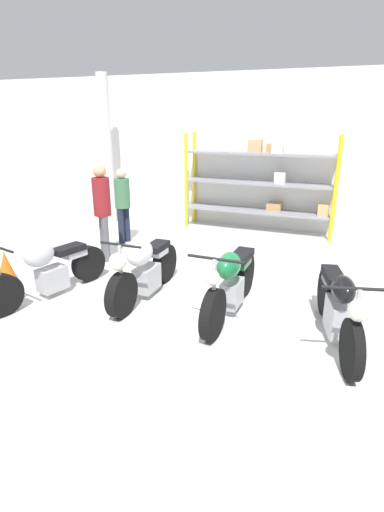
# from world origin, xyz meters

# --- Properties ---
(ground_plane) EXTENTS (30.00, 30.00, 0.00)m
(ground_plane) POSITION_xyz_m (0.00, 0.00, 0.00)
(ground_plane) COLOR silver
(back_wall) EXTENTS (30.00, 0.08, 3.60)m
(back_wall) POSITION_xyz_m (0.00, 4.93, 1.80)
(back_wall) COLOR white
(back_wall) RESTS_ON ground_plane
(shelving_rack) EXTENTS (3.51, 0.63, 2.26)m
(shelving_rack) POSITION_xyz_m (0.14, 4.57, 1.20)
(shelving_rack) COLOR yellow
(shelving_rack) RESTS_ON ground_plane
(support_pillar) EXTENTS (0.28, 0.28, 3.60)m
(support_pillar) POSITION_xyz_m (-3.70, 4.02, 1.80)
(support_pillar) COLOR silver
(support_pillar) RESTS_ON ground_plane
(motorcycle_silver) EXTENTS (0.88, 2.11, 1.00)m
(motorcycle_silver) POSITION_xyz_m (-2.08, -0.28, 0.43)
(motorcycle_silver) COLOR black
(motorcycle_silver) RESTS_ON ground_plane
(motorcycle_white) EXTENTS (0.62, 1.99, 1.04)m
(motorcycle_white) POSITION_xyz_m (-0.70, 0.21, 0.47)
(motorcycle_white) COLOR black
(motorcycle_white) RESTS_ON ground_plane
(motorcycle_green) EXTENTS (0.71, 2.08, 1.06)m
(motorcycle_green) POSITION_xyz_m (0.67, 0.17, 0.48)
(motorcycle_green) COLOR black
(motorcycle_green) RESTS_ON ground_plane
(motorcycle_black) EXTENTS (0.83, 2.06, 1.02)m
(motorcycle_black) POSITION_xyz_m (2.08, -0.06, 0.47)
(motorcycle_black) COLOR black
(motorcycle_black) RESTS_ON ground_plane
(person_browsing) EXTENTS (0.39, 0.39, 1.60)m
(person_browsing) POSITION_xyz_m (-2.44, 2.57, 0.94)
(person_browsing) COLOR #1E2338
(person_browsing) RESTS_ON ground_plane
(person_near_rack) EXTENTS (0.45, 0.45, 1.82)m
(person_near_rack) POSITION_xyz_m (-2.20, 1.44, 1.08)
(person_near_rack) COLOR #595960
(person_near_rack) RESTS_ON ground_plane
(traffic_cone) EXTENTS (0.32, 0.32, 0.55)m
(traffic_cone) POSITION_xyz_m (-3.10, -0.12, 0.28)
(traffic_cone) COLOR orange
(traffic_cone) RESTS_ON ground_plane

